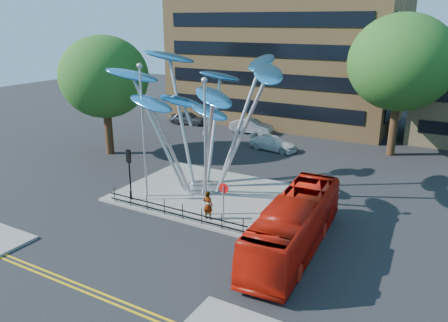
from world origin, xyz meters
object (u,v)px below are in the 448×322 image
Objects in this scene: parked_car_mid at (252,126)px; parked_car_right at (273,143)px; tree_left at (104,77)px; parked_car_left at (188,118)px; traffic_light_island at (129,164)px; tree_right at (401,63)px; leaf_sculpture at (201,93)px; pedestrian at (208,205)px; street_lamp_left at (143,120)px; red_bus at (294,225)px; no_entry_sign_island at (224,196)px; street_lamp_right at (205,136)px.

parked_car_mid is 6.44m from parked_car_right.
tree_left is 16.03m from parked_car_right.
traffic_light_island is at bearing -165.39° from parked_car_left.
parked_car_mid is (-14.18, 0.83, -7.28)m from tree_right.
traffic_light_island is (-2.93, -4.18, -4.26)m from leaf_sculpture.
pedestrian is (3.02, -4.18, -5.85)m from leaf_sculpture.
parked_car_mid is at bearing 176.65° from tree_right.
street_lamp_left is at bearing 63.43° from traffic_light_island.
tree_right reaches higher than pedestrian.
tree_right reaches higher than parked_car_right.
red_bus is (11.60, -0.69, -1.19)m from traffic_light_island.
pedestrian is 0.39× the size of parked_car_right.
tree_right is 1.17× the size of tree_left.
no_entry_sign_island is at bearing -8.61° from street_lamp_left.
tree_right is 4.94× the size of no_entry_sign_island.
tree_right is 15.96m from parked_car_mid.
traffic_light_island is 0.76× the size of parked_car_right.
street_lamp_right is 1.84× the size of parked_car_right.
red_bus is at bearing -145.26° from parked_car_left.
tree_right is 21.29m from red_bus.
tree_left is at bearing 154.23° from street_lamp_right.
street_lamp_right is at bearing -164.47° from parked_car_mid.
leaf_sculpture reaches higher than no_entry_sign_island.
parked_car_left is (-15.33, 20.50, -0.30)m from pedestrian.
tree_left is 17.69m from pedestrian.
parked_car_left is (-16.38, 20.48, -1.09)m from no_entry_sign_island.
pedestrian is at bearing -26.64° from tree_left.
leaf_sculpture is (-10.07, -15.32, -1.16)m from tree_right.
street_lamp_right reaches higher than no_entry_sign_island.
no_entry_sign_island reaches higher than pedestrian.
leaf_sculpture is at bearing -152.95° from parked_car_left.
no_entry_sign_island reaches higher than parked_car_mid.
parked_car_mid is at bearing 111.92° from no_entry_sign_island.
pedestrian is 0.38× the size of parked_car_mid.
pedestrian is 25.60m from parked_car_left.
parked_car_mid is at bearing -72.47° from pedestrian.
traffic_light_island is (9.00, -7.50, -4.18)m from tree_left.
no_entry_sign_island is 0.24× the size of red_bus.
red_bus is at bearing -11.03° from street_lamp_right.
leaf_sculpture is 7.71m from no_entry_sign_island.
tree_left reaches higher than red_bus.
street_lamp_right reaches higher than traffic_light_island.
no_entry_sign_island is (1.50, -0.48, -3.28)m from street_lamp_right.
street_lamp_right is at bearing 5.19° from traffic_light_island.
street_lamp_right is at bearing 162.13° from no_entry_sign_island.
pedestrian is at bearing -48.00° from street_lamp_right.
traffic_light_island is (-0.50, -1.00, -2.74)m from street_lamp_left.
street_lamp_left is 2.57× the size of traffic_light_island.
street_lamp_right is at bearing -25.77° from tree_left.
tree_left is at bearing 140.19° from traffic_light_island.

